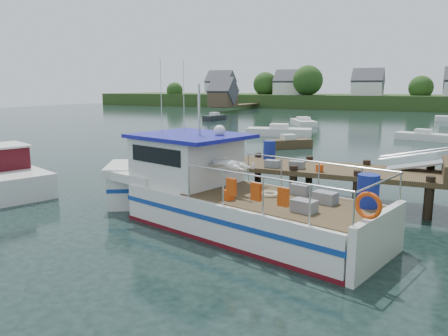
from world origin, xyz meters
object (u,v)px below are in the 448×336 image
at_px(moored_rowboat, 288,143).
at_px(moored_b, 423,136).
at_px(moored_a, 279,131).
at_px(moored_d, 303,122).
at_px(lobster_boat, 217,195).
at_px(moored_e, 215,117).
at_px(dock, 418,153).

distance_m(moored_rowboat, moored_b, 13.63).
xyz_separation_m(moored_a, moored_b, (12.78, 1.79, -0.05)).
relative_size(moored_b, moored_d, 0.76).
distance_m(lobster_boat, moored_d, 40.62).
relative_size(lobster_boat, moored_b, 2.48).
bearing_deg(moored_rowboat, moored_b, 33.41).
height_order(moored_rowboat, moored_e, moored_e).
relative_size(moored_rowboat, moored_a, 0.54).
bearing_deg(dock, moored_a, 119.57).
bearing_deg(moored_e, dock, -56.44).
relative_size(dock, moored_d, 2.65).
distance_m(dock, lobster_boat, 8.00).
relative_size(lobster_boat, moored_rowboat, 3.35).
height_order(moored_a, moored_e, moored_a).
relative_size(dock, lobster_boat, 1.40).
bearing_deg(moored_rowboat, dock, -69.68).
height_order(dock, moored_rowboat, dock).
distance_m(dock, moored_rowboat, 17.48).
bearing_deg(moored_d, moored_e, 172.39).
distance_m(moored_a, moored_b, 12.91).
bearing_deg(moored_rowboat, moored_d, 88.95).
xyz_separation_m(lobster_boat, moored_d, (-7.51, 39.92, -0.66)).
bearing_deg(moored_e, moored_a, -48.25).
bearing_deg(moored_e, moored_rowboat, -54.68).
xyz_separation_m(lobster_boat, moored_e, (-20.84, 42.14, -0.62)).
height_order(moored_rowboat, moored_b, moored_rowboat).
distance_m(dock, moored_d, 37.65).
distance_m(moored_rowboat, moored_d, 20.89).
distance_m(lobster_boat, moored_rowboat, 19.75).
xyz_separation_m(dock, moored_a, (-12.83, 22.61, -1.82)).
relative_size(moored_rowboat, moored_b, 0.74).
relative_size(moored_rowboat, moored_d, 0.56).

